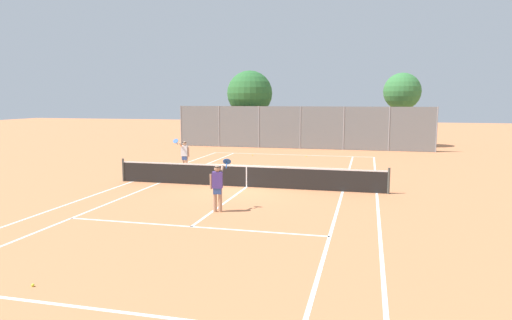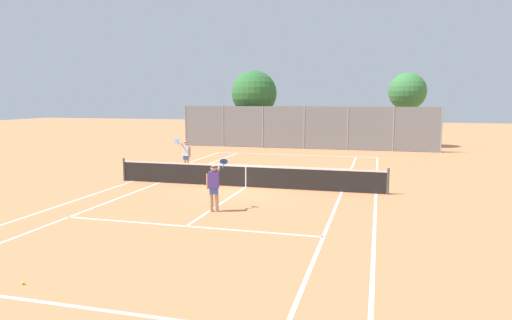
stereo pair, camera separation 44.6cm
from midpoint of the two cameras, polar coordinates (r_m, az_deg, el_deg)
The scene contains 12 objects.
ground_plane at distance 19.92m, azimuth -0.64°, elevation -3.40°, with size 120.00×120.00×0.00m, color #CC7A4C.
court_line_markings at distance 19.92m, azimuth -0.64°, elevation -3.40°, with size 11.10×23.90×0.01m.
tennis_net at distance 19.83m, azimuth -0.64°, elevation -1.96°, with size 12.00×0.10×1.07m.
player_near_side at distance 15.53m, azimuth -4.45°, elevation -3.11°, with size 0.58×0.80×1.77m.
player_far_left at distance 24.38m, azimuth -8.23°, elevation 0.76°, with size 0.67×0.73×1.77m.
loose_tennis_ball_0 at distance 22.82m, azimuth 14.07°, elevation -2.13°, with size 0.07×0.07×0.07m, color #D1DB33.
loose_tennis_ball_1 at distance 30.93m, azimuth 0.37°, elevation 0.62°, with size 0.07×0.07×0.07m, color #D1DB33.
loose_tennis_ball_2 at distance 30.44m, azimuth 7.09°, elevation 0.45°, with size 0.07×0.07×0.07m, color #D1DB33.
loose_tennis_ball_3 at distance 10.81m, azimuth -26.05°, elevation -13.67°, with size 0.07×0.07×0.07m, color #D1DB33.
back_fence at distance 35.20m, azimuth 6.42°, elevation 4.05°, with size 19.76×0.08×3.27m.
tree_behind_left at distance 38.26m, azimuth 0.19°, elevation 8.16°, with size 3.76×3.76×6.15m.
tree_behind_right at distance 38.54m, azimuth 18.76°, elevation 7.94°, with size 2.96×2.96×5.89m.
Camera 2 is at (5.52, -18.76, 3.82)m, focal length 32.00 mm.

